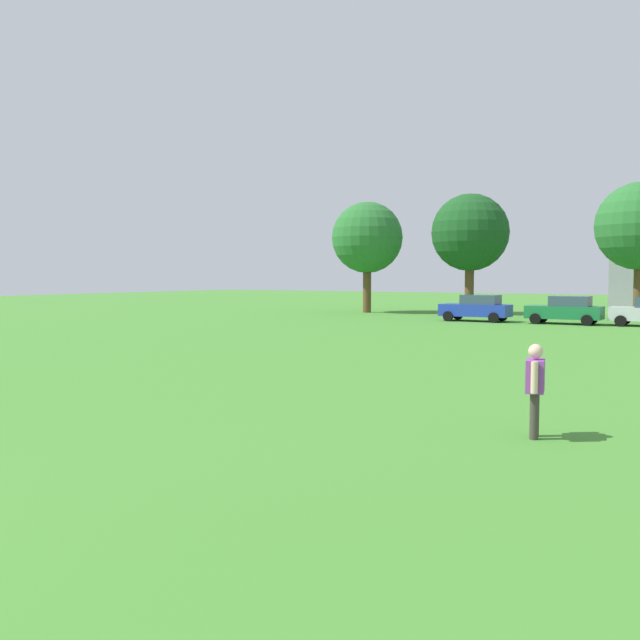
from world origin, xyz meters
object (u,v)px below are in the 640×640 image
at_px(parked_car_green_1, 566,310).
at_px(tree_center, 470,233).
at_px(tree_far_left, 367,238).
at_px(parked_car_blue_0, 477,308).
at_px(adult_bystander, 535,382).

distance_m(parked_car_green_1, tree_center, 12.62).
bearing_deg(tree_center, tree_far_left, -164.56).
height_order(parked_car_blue_0, parked_car_green_1, same).
distance_m(parked_car_blue_0, tree_center, 10.04).
height_order(parked_car_green_1, tree_center, tree_center).
bearing_deg(parked_car_green_1, adult_bystander, 100.66).
xyz_separation_m(parked_car_blue_0, tree_center, (-3.22, 7.95, 5.23)).
xyz_separation_m(tree_far_left, tree_center, (7.57, 2.09, 0.26)).
relative_size(parked_car_blue_0, tree_far_left, 0.50).
relative_size(tree_far_left, tree_center, 0.96).
bearing_deg(parked_car_blue_0, parked_car_green_1, -176.78).
relative_size(parked_car_green_1, tree_center, 0.48).
bearing_deg(parked_car_green_1, parked_car_blue_0, 3.22).
bearing_deg(tree_far_left, tree_center, 15.44).
distance_m(parked_car_green_1, tree_far_left, 17.78).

